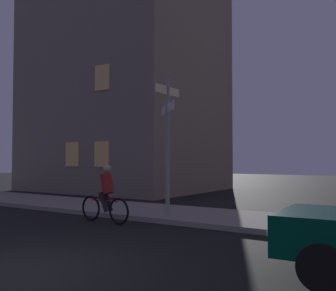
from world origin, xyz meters
The scene contains 5 objects.
ground_plane centered at (0.00, 0.00, 0.00)m, with size 80.00×80.00×0.00m, color black.
sidewalk_kerb centered at (0.00, 6.42, 0.07)m, with size 40.00×2.91×0.14m, color gray.
signpost centered at (-0.63, 5.36, 2.45)m, with size 1.17×1.19×3.92m.
cyclist centered at (-1.97, 4.28, 0.75)m, with size 1.82×0.34×1.61m.
building_left_block centered at (-9.12, 13.77, 10.54)m, with size 9.89×8.30×21.08m.
Camera 1 is at (5.37, -3.72, 1.76)m, focal length 41.19 mm.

